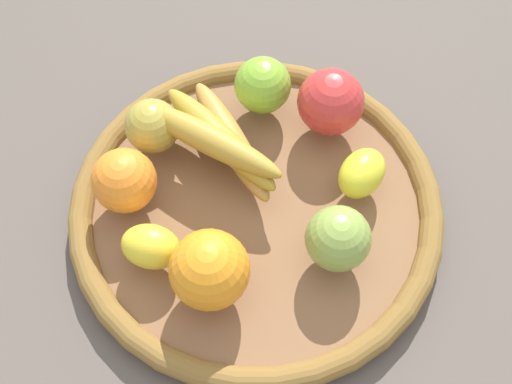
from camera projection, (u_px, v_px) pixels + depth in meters
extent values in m
plane|color=#554C44|center=(256.00, 216.00, 0.82)|extent=(2.40, 2.40, 0.00)
cylinder|color=brown|center=(256.00, 211.00, 0.81)|extent=(0.41, 0.41, 0.02)
torus|color=brown|center=(256.00, 207.00, 0.80)|extent=(0.43, 0.43, 0.03)
sphere|color=red|center=(331.00, 102.00, 0.81)|extent=(0.11, 0.11, 0.08)
ellipsoid|color=yellow|center=(362.00, 173.00, 0.78)|extent=(0.07, 0.06, 0.05)
ellipsoid|color=#B68537|center=(231.00, 140.00, 0.81)|extent=(0.13, 0.17, 0.03)
ellipsoid|color=#AB8C2A|center=(220.00, 138.00, 0.80)|extent=(0.10, 0.19, 0.03)
ellipsoid|color=#AF8C2F|center=(209.00, 140.00, 0.78)|extent=(0.04, 0.19, 0.03)
sphere|color=#85A144|center=(338.00, 239.00, 0.73)|extent=(0.08, 0.08, 0.07)
sphere|color=orange|center=(210.00, 270.00, 0.70)|extent=(0.12, 0.12, 0.08)
sphere|color=orange|center=(124.00, 181.00, 0.76)|extent=(0.07, 0.07, 0.07)
sphere|color=#A49436|center=(152.00, 126.00, 0.80)|extent=(0.08, 0.08, 0.06)
sphere|color=#7CB02F|center=(263.00, 85.00, 0.83)|extent=(0.10, 0.10, 0.07)
ellipsoid|color=yellow|center=(151.00, 247.00, 0.73)|extent=(0.06, 0.07, 0.05)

